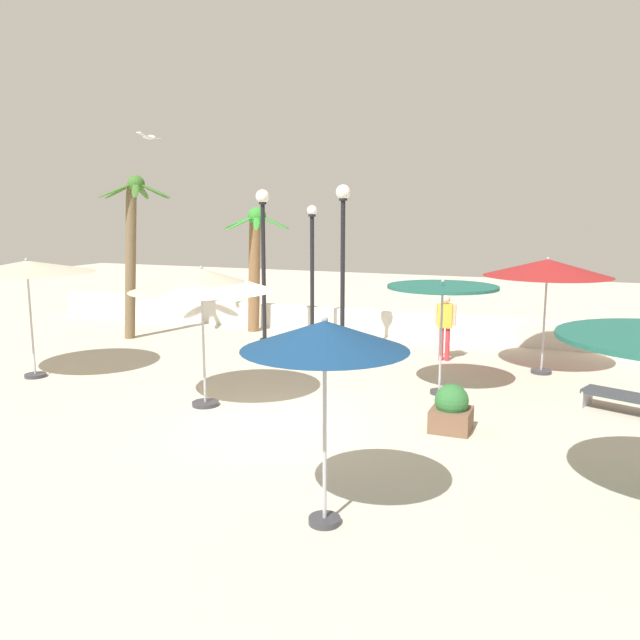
{
  "coord_description": "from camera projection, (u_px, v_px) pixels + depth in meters",
  "views": [
    {
      "loc": [
        5.33,
        -10.21,
        3.85
      ],
      "look_at": [
        0.0,
        2.98,
        1.4
      ],
      "focal_mm": 35.38,
      "sensor_mm": 36.0,
      "label": 1
    }
  ],
  "objects": [
    {
      "name": "lamp_post_1",
      "position": [
        263.0,
        249.0,
        17.93
      ],
      "size": [
        0.39,
        0.39,
        4.47
      ],
      "color": "black",
      "rests_on": "ground_plane"
    },
    {
      "name": "patio_umbrella_3",
      "position": [
        547.0,
        268.0,
        14.8
      ],
      "size": [
        2.95,
        2.95,
        2.8
      ],
      "color": "#333338",
      "rests_on": "ground_plane"
    },
    {
      "name": "palm_tree_0",
      "position": [
        255.0,
        254.0,
        20.14
      ],
      "size": [
        2.4,
        2.24,
        4.0
      ],
      "color": "brown",
      "rests_on": "ground_plane"
    },
    {
      "name": "planter",
      "position": [
        451.0,
        410.0,
        11.18
      ],
      "size": [
        0.7,
        0.7,
        0.85
      ],
      "color": "brown",
      "rests_on": "ground_plane"
    },
    {
      "name": "patio_umbrella_1",
      "position": [
        201.0,
        280.0,
        12.25
      ],
      "size": [
        2.81,
        2.81,
        2.82
      ],
      "color": "#333338",
      "rests_on": "ground_plane"
    },
    {
      "name": "lounge_chair_0",
      "position": [
        636.0,
        396.0,
        12.0
      ],
      "size": [
        1.96,
        1.19,
        0.84
      ],
      "color": "#B7B7BC",
      "rests_on": "ground_plane"
    },
    {
      "name": "boundary_wall",
      "position": [
        386.0,
        324.0,
        19.67
      ],
      "size": [
        25.2,
        0.3,
        0.8
      ],
      "primitive_type": "cube",
      "color": "silver",
      "rests_on": "ground_plane"
    },
    {
      "name": "lamp_post_2",
      "position": [
        343.0,
        249.0,
        16.63
      ],
      "size": [
        0.39,
        0.39,
        4.55
      ],
      "color": "black",
      "rests_on": "ground_plane"
    },
    {
      "name": "palm_tree_1",
      "position": [
        132.0,
        239.0,
        18.83
      ],
      "size": [
        2.3,
        2.12,
        4.91
      ],
      "color": "brown",
      "rests_on": "ground_plane"
    },
    {
      "name": "patio_umbrella_2",
      "position": [
        27.0,
        268.0,
        14.43
      ],
      "size": [
        3.03,
        3.03,
        2.81
      ],
      "color": "#333338",
      "rests_on": "ground_plane"
    },
    {
      "name": "seagull_0",
      "position": [
        149.0,
        137.0,
        17.55
      ],
      "size": [
        0.38,
        1.22,
        0.14
      ],
      "color": "white"
    },
    {
      "name": "patio_umbrella_5",
      "position": [
        443.0,
        292.0,
        13.13
      ],
      "size": [
        2.31,
        2.31,
        2.46
      ],
      "color": "#333338",
      "rests_on": "ground_plane"
    },
    {
      "name": "ground_plane",
      "position": [
        261.0,
        417.0,
        11.95
      ],
      "size": [
        56.0,
        56.0,
        0.0
      ],
      "primitive_type": "plane",
      "color": "beige"
    },
    {
      "name": "guest_0",
      "position": [
        445.0,
        321.0,
        16.33
      ],
      "size": [
        0.56,
        0.27,
        1.74
      ],
      "color": "#D8333F",
      "rests_on": "ground_plane"
    },
    {
      "name": "patio_umbrella_0",
      "position": [
        325.0,
        337.0,
        7.48
      ],
      "size": [
        2.04,
        2.04,
        2.63
      ],
      "color": "#333338",
      "rests_on": "ground_plane"
    },
    {
      "name": "lamp_post_0",
      "position": [
        312.0,
        269.0,
        18.63
      ],
      "size": [
        0.3,
        0.3,
        4.04
      ],
      "color": "black",
      "rests_on": "ground_plane"
    }
  ]
}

